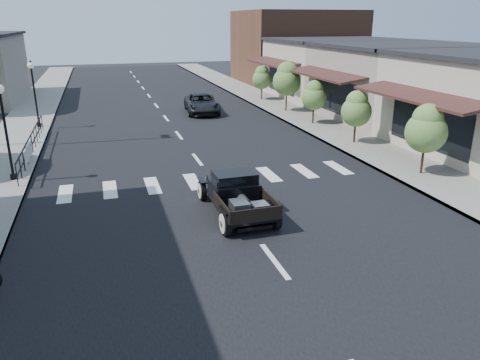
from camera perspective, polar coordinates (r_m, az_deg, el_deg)
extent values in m
plane|color=black|center=(15.21, 0.21, -4.71)|extent=(120.00, 120.00, 0.00)
cube|color=black|center=(29.26, -8.45, 6.70)|extent=(14.00, 80.00, 0.02)
cube|color=gray|center=(29.30, -25.17, 5.25)|extent=(3.00, 80.00, 0.15)
cube|color=gray|center=(31.57, 7.10, 7.77)|extent=(3.00, 80.00, 0.15)
cube|color=gray|center=(32.74, 19.40, 11.12)|extent=(10.00, 9.00, 4.50)
cube|color=#B3AA98|center=(40.33, 11.86, 13.05)|extent=(10.00, 9.00, 4.50)
cube|color=brown|center=(49.44, 6.84, 15.77)|extent=(11.00, 10.00, 7.00)
imported|color=black|center=(32.68, -4.68, 9.25)|extent=(2.59, 4.84, 1.29)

